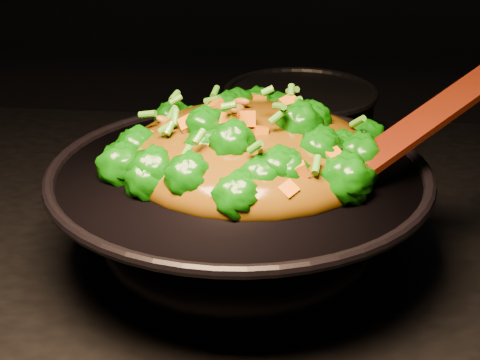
# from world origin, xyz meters

# --- Properties ---
(wok) EXTENTS (0.48, 0.48, 0.11)m
(wok) POSITION_xyz_m (0.02, -0.03, 0.96)
(wok) COLOR black
(wok) RESTS_ON stovetop
(stir_fry) EXTENTS (0.29, 0.29, 0.10)m
(stir_fry) POSITION_xyz_m (0.03, 0.00, 1.06)
(stir_fry) COLOR #0C5906
(stir_fry) RESTS_ON wok
(spatula) EXTENTS (0.23, 0.18, 0.11)m
(spatula) POSITION_xyz_m (0.19, -0.02, 1.06)
(spatula) COLOR #360E05
(spatula) RESTS_ON wok
(back_pot) EXTENTS (0.26, 0.26, 0.12)m
(back_pot) POSITION_xyz_m (0.08, 0.25, 0.96)
(back_pot) COLOR black
(back_pot) RESTS_ON stovetop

